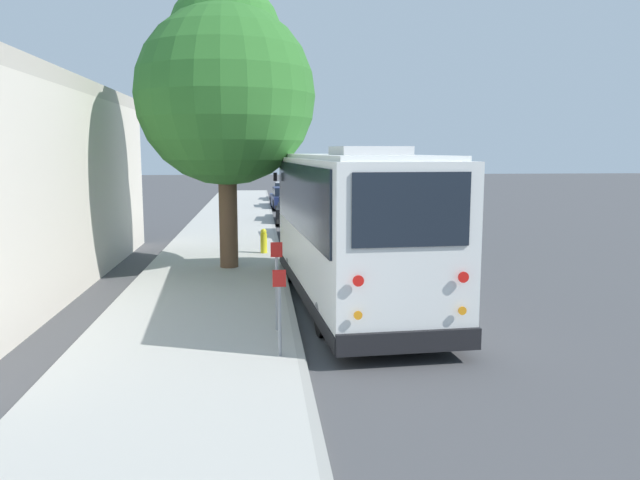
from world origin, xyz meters
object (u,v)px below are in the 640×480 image
(parked_sedan_white, at_px, (306,224))
(sign_post_far, at_px, (277,285))
(parked_sedan_silver, at_px, (287,192))
(parked_sedan_navy, at_px, (285,199))
(parked_sedan_black, at_px, (294,210))
(fire_hydrant, at_px, (264,241))
(shuttle_bus, at_px, (352,221))
(sign_post_near, at_px, (280,311))
(street_tree, at_px, (226,84))

(parked_sedan_white, xyz_separation_m, sign_post_far, (-13.38, 1.57, 0.42))
(parked_sedan_white, bearing_deg, parked_sedan_silver, -3.96)
(parked_sedan_navy, distance_m, parked_sedan_silver, 6.03)
(parked_sedan_black, relative_size, fire_hydrant, 5.71)
(shuttle_bus, bearing_deg, parked_sedan_navy, -2.61)
(parked_sedan_navy, distance_m, sign_post_near, 28.19)
(parked_sedan_navy, bearing_deg, street_tree, 169.96)
(parked_sedan_navy, bearing_deg, fire_hydrant, 172.35)
(street_tree, bearing_deg, fire_hydrant, -24.31)
(street_tree, distance_m, sign_post_near, 9.48)
(shuttle_bus, distance_m, parked_sedan_white, 10.91)
(shuttle_bus, height_order, parked_sedan_black, shuttle_bus)
(sign_post_near, distance_m, fire_hydrant, 10.54)
(parked_sedan_white, distance_m, sign_post_far, 13.48)
(shuttle_bus, xyz_separation_m, sign_post_near, (-4.02, 1.80, -1.03))
(parked_sedan_silver, relative_size, sign_post_far, 2.74)
(street_tree, xyz_separation_m, fire_hydrant, (2.28, -1.03, -4.84))
(shuttle_bus, xyz_separation_m, fire_hydrant, (6.52, 1.97, -1.37))
(parked_sedan_white, bearing_deg, parked_sedan_navy, -2.56)
(sign_post_near, bearing_deg, fire_hydrant, 0.92)
(parked_sedan_silver, distance_m, sign_post_far, 32.75)
(shuttle_bus, height_order, fire_hydrant, shuttle_bus)
(parked_sedan_navy, bearing_deg, shuttle_bus, 178.30)
(parked_sedan_white, relative_size, parked_sedan_black, 0.94)
(parked_sedan_black, xyz_separation_m, sign_post_far, (-19.33, 1.40, 0.40))
(parked_sedan_white, bearing_deg, sign_post_far, 169.61)
(shuttle_bus, xyz_separation_m, sign_post_far, (-2.55, 1.80, -0.91))
(shuttle_bus, relative_size, parked_sedan_navy, 2.16)
(parked_sedan_navy, bearing_deg, sign_post_near, 174.47)
(parked_sedan_navy, xyz_separation_m, parked_sedan_silver, (6.02, -0.35, 0.01))
(parked_sedan_white, relative_size, sign_post_near, 3.01)
(shuttle_bus, height_order, parked_sedan_navy, shuttle_bus)
(parked_sedan_navy, bearing_deg, parked_sedan_black, 177.87)
(street_tree, bearing_deg, sign_post_near, -171.75)
(parked_sedan_navy, xyz_separation_m, sign_post_far, (-26.69, 1.30, 0.40))
(street_tree, xyz_separation_m, sign_post_far, (-6.80, -1.20, -4.38))
(street_tree, relative_size, sign_post_near, 5.70)
(sign_post_near, bearing_deg, parked_sedan_black, -3.85)
(parked_sedan_silver, height_order, street_tree, street_tree)
(sign_post_far, bearing_deg, shuttle_bus, -35.15)
(parked_sedan_black, bearing_deg, sign_post_near, 179.52)
(parked_sedan_navy, bearing_deg, parked_sedan_white, 178.27)
(parked_sedan_silver, bearing_deg, fire_hydrant, -179.87)
(fire_hydrant, bearing_deg, shuttle_bus, -163.22)
(street_tree, bearing_deg, parked_sedan_white, -22.79)
(parked_sedan_navy, height_order, sign_post_far, sign_post_far)
(fire_hydrant, bearing_deg, parked_sedan_black, -8.69)
(street_tree, bearing_deg, shuttle_bus, -144.80)
(parked_sedan_black, xyz_separation_m, sign_post_near, (-20.79, 1.40, 0.28))
(sign_post_near, relative_size, sign_post_far, 0.86)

